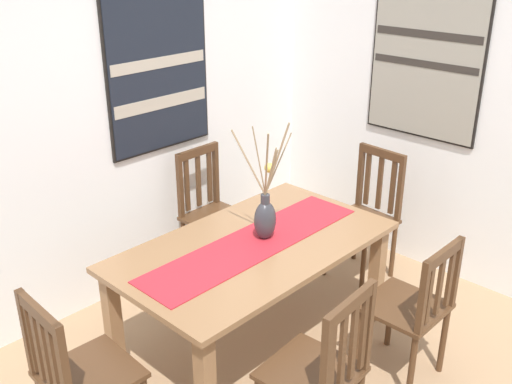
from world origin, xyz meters
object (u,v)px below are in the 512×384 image
(chair_3, at_px, (212,211))
(painting_on_back_wall, at_px, (158,64))
(centerpiece_vase, at_px, (265,215))
(chair_4, at_px, (322,371))
(dining_table, at_px, (254,259))
(painting_on_side_wall, at_px, (426,63))
(chair_1, at_px, (77,374))
(chair_2, at_px, (413,307))
(chair_0, at_px, (366,214))

(chair_3, distance_m, painting_on_back_wall, 1.14)
(centerpiece_vase, height_order, painting_on_back_wall, painting_on_back_wall)
(centerpiece_vase, xyz_separation_m, chair_4, (-0.49, -0.82, -0.38))
(dining_table, xyz_separation_m, painting_on_back_wall, (0.22, 1.11, 0.97))
(centerpiece_vase, xyz_separation_m, painting_on_side_wall, (1.55, -0.11, 0.68))
(dining_table, xyz_separation_m, centerpiece_vase, (0.09, -0.01, 0.26))
(dining_table, relative_size, chair_3, 1.73)
(chair_1, xyz_separation_m, chair_4, (0.81, -0.82, 0.00))
(dining_table, distance_m, chair_2, 0.95)
(dining_table, relative_size, chair_1, 1.79)
(chair_4, bearing_deg, chair_2, -2.06)
(dining_table, distance_m, painting_on_back_wall, 1.50)
(chair_2, bearing_deg, chair_4, 177.94)
(centerpiece_vase, bearing_deg, chair_3, 68.17)
(dining_table, xyz_separation_m, chair_2, (0.40, -0.85, -0.14))
(painting_on_side_wall, bearing_deg, dining_table, 176.09)
(chair_1, distance_m, chair_4, 1.15)
(chair_0, bearing_deg, chair_2, -133.29)
(dining_table, xyz_separation_m, chair_3, (0.44, 0.86, -0.12))
(painting_on_side_wall, bearing_deg, chair_0, 166.71)
(dining_table, relative_size, painting_on_back_wall, 1.39)
(chair_3, relative_size, painting_on_side_wall, 0.91)
(centerpiece_vase, height_order, chair_2, centerpiece_vase)
(painting_on_back_wall, xyz_separation_m, painting_on_side_wall, (1.42, -1.23, -0.03))
(chair_4, bearing_deg, painting_on_side_wall, 19.30)
(chair_1, xyz_separation_m, painting_on_back_wall, (1.43, 1.12, 1.09))
(chair_2, bearing_deg, chair_0, 46.71)
(chair_3, xyz_separation_m, painting_on_side_wall, (1.20, -0.97, 1.06))
(painting_on_back_wall, bearing_deg, painting_on_side_wall, -40.89)
(centerpiece_vase, xyz_separation_m, chair_0, (1.10, -0.00, -0.38))
(chair_0, bearing_deg, centerpiece_vase, 179.91)
(chair_0, relative_size, chair_4, 1.01)
(chair_1, height_order, chair_3, chair_3)
(painting_on_side_wall, bearing_deg, painting_on_back_wall, 139.11)
(centerpiece_vase, distance_m, painting_on_back_wall, 1.33)
(chair_2, xyz_separation_m, painting_on_back_wall, (-0.17, 1.97, 1.11))
(chair_4, bearing_deg, chair_3, 63.60)
(centerpiece_vase, relative_size, chair_4, 0.77)
(dining_table, bearing_deg, painting_on_back_wall, 78.69)
(centerpiece_vase, distance_m, chair_2, 0.99)
(chair_0, xyz_separation_m, painting_on_back_wall, (-0.97, 1.12, 1.09))
(chair_1, relative_size, chair_2, 1.04)
(chair_3, bearing_deg, chair_0, -48.99)
(chair_0, bearing_deg, chair_3, 131.01)
(centerpiece_vase, relative_size, chair_3, 0.77)
(chair_1, distance_m, painting_on_side_wall, 3.04)
(centerpiece_vase, height_order, chair_4, centerpiece_vase)
(chair_4, bearing_deg, chair_0, 27.20)
(dining_table, xyz_separation_m, chair_0, (1.19, -0.01, -0.12))
(centerpiece_vase, bearing_deg, painting_on_back_wall, 83.37)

